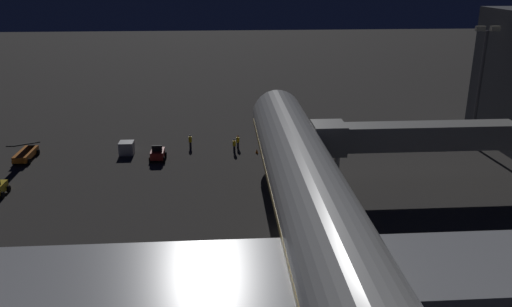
# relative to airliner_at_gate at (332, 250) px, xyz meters

# --- Properties ---
(ground_plane) EXTENTS (320.00, 320.00, 0.00)m
(ground_plane) POSITION_rel_airliner_at_gate_xyz_m (0.00, -11.50, -5.37)
(ground_plane) COLOR #383533
(airliner_at_gate) EXTENTS (51.58, 67.98, 17.43)m
(airliner_at_gate) POSITION_rel_airliner_at_gate_xyz_m (0.00, 0.00, 0.00)
(airliner_at_gate) COLOR silver
(airliner_at_gate) RESTS_ON ground_plane
(jet_bridge) EXTENTS (20.82, 3.40, 7.04)m
(jet_bridge) POSITION_rel_airliner_at_gate_xyz_m (-11.26, -21.38, 0.13)
(jet_bridge) COLOR #9E9E99
(jet_bridge) RESTS_ON ground_plane
(apron_floodlight_mast) EXTENTS (2.90, 0.50, 15.01)m
(apron_floodlight_mast) POSITION_rel_airliner_at_gate_xyz_m (-25.50, -34.08, 3.52)
(apron_floodlight_mast) COLOR #59595E
(apron_floodlight_mast) RESTS_ON ground_plane
(belt_loader) EXTENTS (1.96, 8.00, 3.08)m
(belt_loader) POSITION_rel_airliner_at_gate_xyz_m (29.72, -32.58, -4.52)
(belt_loader) COLOR orange
(belt_loader) RESTS_ON ground_plane
(baggage_tug_spare) EXTENTS (1.86, 2.42, 1.95)m
(baggage_tug_spare) POSITION_rel_airliner_at_gate_xyz_m (14.09, -31.33, -4.59)
(baggage_tug_spare) COLOR maroon
(baggage_tug_spare) RESTS_ON ground_plane
(baggage_container_mid_row) EXTENTS (1.71, 1.73, 1.56)m
(baggage_container_mid_row) POSITION_rel_airliner_at_gate_xyz_m (18.11, -33.83, -4.59)
(baggage_container_mid_row) COLOR #B7BABF
(baggage_container_mid_row) RESTS_ON ground_plane
(ground_crew_near_nose_gear) EXTENTS (0.40, 0.40, 1.78)m
(ground_crew_near_nose_gear) POSITION_rel_airliner_at_gate_xyz_m (4.96, -33.47, -4.39)
(ground_crew_near_nose_gear) COLOR black
(ground_crew_near_nose_gear) RESTS_ON ground_plane
(ground_crew_by_belt_loader) EXTENTS (0.40, 0.40, 1.72)m
(ground_crew_by_belt_loader) POSITION_rel_airliner_at_gate_xyz_m (4.46, -35.02, -4.42)
(ground_crew_by_belt_loader) COLOR black
(ground_crew_by_belt_loader) RESTS_ON ground_plane
(ground_crew_marshaller_fwd) EXTENTS (0.40, 0.40, 1.78)m
(ground_crew_marshaller_fwd) POSITION_rel_airliner_at_gate_xyz_m (10.45, -35.53, -4.39)
(ground_crew_marshaller_fwd) COLOR black
(ground_crew_marshaller_fwd) RESTS_ON ground_plane
(traffic_cone_nose_port) EXTENTS (0.36, 0.36, 0.55)m
(traffic_cone_nose_port) POSITION_rel_airliner_at_gate_xyz_m (-2.20, -33.03, -5.09)
(traffic_cone_nose_port) COLOR orange
(traffic_cone_nose_port) RESTS_ON ground_plane
(traffic_cone_nose_starboard) EXTENTS (0.36, 0.36, 0.55)m
(traffic_cone_nose_starboard) POSITION_rel_airliner_at_gate_xyz_m (2.20, -33.03, -5.09)
(traffic_cone_nose_starboard) COLOR orange
(traffic_cone_nose_starboard) RESTS_ON ground_plane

